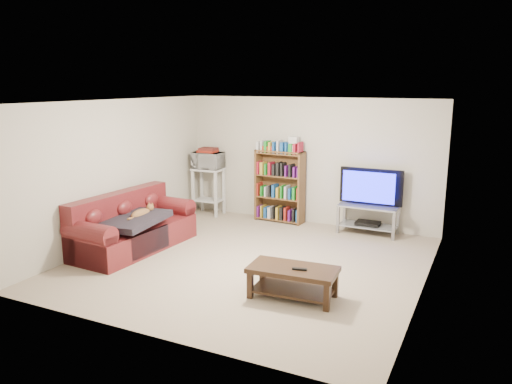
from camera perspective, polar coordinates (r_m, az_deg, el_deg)
The scene contains 19 objects.
floor at distance 7.65m, azimuth -0.63°, elevation -7.99°, with size 5.00×5.00×0.00m, color tan.
ceiling at distance 7.18m, azimuth -0.68°, elevation 10.28°, with size 5.00×5.00×0.00m, color white.
wall_back at distance 9.59m, azimuth 6.00°, elevation 3.54°, with size 5.00×5.00×0.00m, color beige.
wall_front at distance 5.27m, azimuth -12.85°, elevation -4.08°, with size 5.00×5.00×0.00m, color beige.
wall_left at distance 8.71m, azimuth -15.58°, elevation 2.25°, with size 5.00×5.00×0.00m, color beige.
wall_right at distance 6.63m, azimuth 19.11°, elevation -1.07°, with size 5.00×5.00×0.00m, color beige.
sofa at distance 8.42m, azimuth -14.11°, elevation -4.16°, with size 1.04×2.18×0.91m.
blanket at distance 8.14m, azimuth -13.93°, elevation -3.14°, with size 0.82×1.06×0.10m, color black.
cat at distance 8.26m, azimuth -13.04°, elevation -2.43°, with size 0.23×0.58×0.17m, color brown, non-canonical shape.
coffee_table at distance 6.37m, azimuth 4.24°, elevation -9.62°, with size 1.14×0.62×0.40m.
remote at distance 6.25m, azimuth 5.01°, elevation -8.77°, with size 0.18×0.05×0.02m, color black.
tv_stand at distance 9.16m, azimuth 12.70°, elevation -2.53°, with size 1.05×0.48×0.52m.
television at distance 9.05m, azimuth 12.85°, elevation 0.50°, with size 1.13×0.15×0.65m, color black.
dvd_player at distance 9.20m, azimuth 12.65°, elevation -3.52°, with size 0.42×0.29×0.06m, color black.
bookshelf at distance 9.67m, azimuth 2.71°, elevation 0.78°, with size 0.98×0.36×1.40m.
shelf_clutter at distance 9.52m, azimuth 3.33°, elevation 5.35°, with size 0.72×0.23×0.28m.
microwave_stand at distance 10.26m, azimuth -5.45°, elevation 0.81°, with size 0.62×0.46×0.96m.
microwave at distance 10.17m, azimuth -5.51°, elevation 3.63°, with size 0.59×0.40×0.33m, color silver.
game_boxes at distance 10.14m, azimuth -5.53°, elevation 4.68°, with size 0.35×0.31×0.05m, color maroon.
Camera 1 is at (3.19, -6.43, 2.67)m, focal length 35.00 mm.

